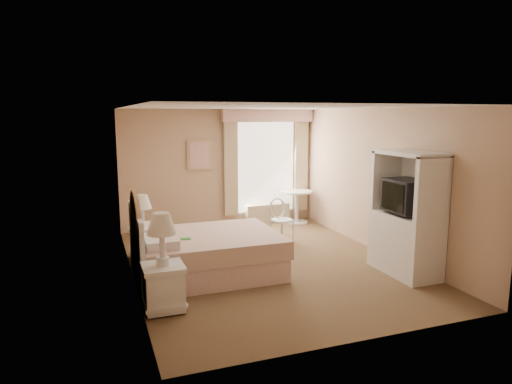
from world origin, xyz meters
name	(u,v)px	position (x,y,z in m)	size (l,w,h in m)	color
room	(267,188)	(0.00, 0.00, 1.25)	(4.21, 5.51, 2.51)	brown
window	(267,163)	(1.05, 2.65, 1.34)	(2.05, 0.22, 2.51)	white
framed_art	(199,155)	(-0.45, 2.71, 1.55)	(0.52, 0.04, 0.62)	tan
bed	(201,252)	(-1.12, -0.16, 0.35)	(2.12, 1.64, 1.45)	pink
nightstand_near	(163,275)	(-1.84, -1.24, 0.46)	(0.50, 0.50, 1.21)	white
nightstand_far	(143,235)	(-1.84, 0.93, 0.40)	(0.44, 0.44, 1.07)	white
round_table	(297,201)	(1.66, 2.40, 0.48)	(0.68, 0.68, 0.72)	silver
cafe_chair	(280,216)	(0.73, 1.16, 0.48)	(0.50, 0.50, 0.82)	silver
armoire	(406,224)	(1.81, -1.14, 0.77)	(0.56, 1.12, 1.86)	white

